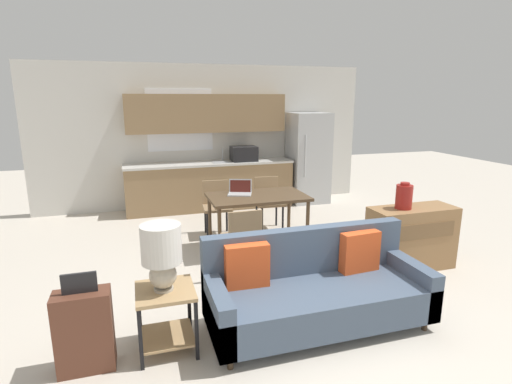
{
  "coord_description": "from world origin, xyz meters",
  "views": [
    {
      "loc": [
        -1.36,
        -3.09,
        2.09
      ],
      "look_at": [
        0.05,
        1.5,
        0.95
      ],
      "focal_mm": 28.0,
      "sensor_mm": 36.0,
      "label": 1
    }
  ],
  "objects_px": {
    "dining_table": "(257,201)",
    "side_table": "(166,309)",
    "refrigerator": "(308,158)",
    "table_lamp": "(162,252)",
    "dining_chair_far_left": "(217,204)",
    "dining_chair_near_left": "(243,237)",
    "couch": "(315,290)",
    "suitcase": "(84,331)",
    "credenza": "(411,238)",
    "dining_chair_far_right": "(268,200)",
    "vase": "(404,196)",
    "laptop": "(240,191)"
  },
  "relations": [
    {
      "from": "dining_table",
      "to": "side_table",
      "type": "bearing_deg",
      "value": -125.35
    },
    {
      "from": "refrigerator",
      "to": "table_lamp",
      "type": "relative_size",
      "value": 3.21
    },
    {
      "from": "dining_chair_far_left",
      "to": "dining_chair_near_left",
      "type": "height_order",
      "value": "same"
    },
    {
      "from": "couch",
      "to": "dining_chair_far_left",
      "type": "bearing_deg",
      "value": 97.58
    },
    {
      "from": "table_lamp",
      "to": "suitcase",
      "type": "xyz_separation_m",
      "value": [
        -0.62,
        -0.07,
        -0.55
      ]
    },
    {
      "from": "dining_chair_far_left",
      "to": "side_table",
      "type": "bearing_deg",
      "value": -105.68
    },
    {
      "from": "dining_chair_far_left",
      "to": "suitcase",
      "type": "xyz_separation_m",
      "value": [
        -1.63,
        -2.84,
        -0.15
      ]
    },
    {
      "from": "couch",
      "to": "credenza",
      "type": "distance_m",
      "value": 1.88
    },
    {
      "from": "side_table",
      "to": "suitcase",
      "type": "xyz_separation_m",
      "value": [
        -0.63,
        -0.07,
        -0.04
      ]
    },
    {
      "from": "suitcase",
      "to": "dining_chair_near_left",
      "type": "bearing_deg",
      "value": 38.58
    },
    {
      "from": "refrigerator",
      "to": "credenza",
      "type": "bearing_deg",
      "value": -92.17
    },
    {
      "from": "dining_chair_far_right",
      "to": "dining_chair_near_left",
      "type": "bearing_deg",
      "value": -116.31
    },
    {
      "from": "refrigerator",
      "to": "vase",
      "type": "distance_m",
      "value": 3.42
    },
    {
      "from": "credenza",
      "to": "laptop",
      "type": "relative_size",
      "value": 2.77
    },
    {
      "from": "suitcase",
      "to": "vase",
      "type": "bearing_deg",
      "value": 14.27
    },
    {
      "from": "refrigerator",
      "to": "suitcase",
      "type": "relative_size",
      "value": 2.21
    },
    {
      "from": "dining_table",
      "to": "table_lamp",
      "type": "distance_m",
      "value": 2.47
    },
    {
      "from": "suitcase",
      "to": "table_lamp",
      "type": "bearing_deg",
      "value": 6.53
    },
    {
      "from": "couch",
      "to": "dining_chair_far_right",
      "type": "relative_size",
      "value": 2.44
    },
    {
      "from": "vase",
      "to": "dining_chair_far_left",
      "type": "xyz_separation_m",
      "value": [
        -1.91,
        1.94,
        -0.45
      ]
    },
    {
      "from": "refrigerator",
      "to": "credenza",
      "type": "relative_size",
      "value": 1.67
    },
    {
      "from": "dining_chair_near_left",
      "to": "laptop",
      "type": "distance_m",
      "value": 1.02
    },
    {
      "from": "side_table",
      "to": "vase",
      "type": "height_order",
      "value": "vase"
    },
    {
      "from": "dining_chair_near_left",
      "to": "suitcase",
      "type": "relative_size",
      "value": 1.03
    },
    {
      "from": "dining_table",
      "to": "dining_chair_near_left",
      "type": "height_order",
      "value": "dining_chair_near_left"
    },
    {
      "from": "dining_table",
      "to": "table_lamp",
      "type": "xyz_separation_m",
      "value": [
        -1.43,
        -2.01,
        0.18
      ]
    },
    {
      "from": "dining_table",
      "to": "dining_chair_near_left",
      "type": "xyz_separation_m",
      "value": [
        -0.43,
        -0.79,
        -0.21
      ]
    },
    {
      "from": "couch",
      "to": "dining_chair_near_left",
      "type": "height_order",
      "value": "couch"
    },
    {
      "from": "refrigerator",
      "to": "dining_chair_far_left",
      "type": "bearing_deg",
      "value": -146.17
    },
    {
      "from": "vase",
      "to": "couch",
      "type": "bearing_deg",
      "value": -151.91
    },
    {
      "from": "refrigerator",
      "to": "dining_chair_near_left",
      "type": "xyz_separation_m",
      "value": [
        -2.19,
        -3.01,
        -0.42
      ]
    },
    {
      "from": "side_table",
      "to": "couch",
      "type": "bearing_deg",
      "value": 0.1
    },
    {
      "from": "vase",
      "to": "laptop",
      "type": "xyz_separation_m",
      "value": [
        -1.69,
        1.33,
        -0.11
      ]
    },
    {
      "from": "dining_chair_far_right",
      "to": "couch",
      "type": "bearing_deg",
      "value": -97.62
    },
    {
      "from": "refrigerator",
      "to": "side_table",
      "type": "distance_m",
      "value": 5.32
    },
    {
      "from": "couch",
      "to": "side_table",
      "type": "xyz_separation_m",
      "value": [
        -1.36,
        -0.0,
        0.03
      ]
    },
    {
      "from": "dining_chair_far_left",
      "to": "dining_chair_near_left",
      "type": "relative_size",
      "value": 1.0
    },
    {
      "from": "table_lamp",
      "to": "dining_chair_near_left",
      "type": "distance_m",
      "value": 1.63
    },
    {
      "from": "credenza",
      "to": "dining_chair_far_right",
      "type": "height_order",
      "value": "dining_chair_far_right"
    },
    {
      "from": "dining_chair_far_right",
      "to": "refrigerator",
      "type": "bearing_deg",
      "value": 49.42
    },
    {
      "from": "vase",
      "to": "dining_chair_near_left",
      "type": "height_order",
      "value": "vase"
    },
    {
      "from": "side_table",
      "to": "laptop",
      "type": "height_order",
      "value": "laptop"
    },
    {
      "from": "dining_table",
      "to": "laptop",
      "type": "bearing_deg",
      "value": 144.79
    },
    {
      "from": "credenza",
      "to": "laptop",
      "type": "height_order",
      "value": "laptop"
    },
    {
      "from": "dining_table",
      "to": "dining_chair_far_right",
      "type": "bearing_deg",
      "value": 61.31
    },
    {
      "from": "couch",
      "to": "laptop",
      "type": "distance_m",
      "value": 2.21
    },
    {
      "from": "table_lamp",
      "to": "dining_chair_far_left",
      "type": "distance_m",
      "value": 2.97
    },
    {
      "from": "laptop",
      "to": "dining_chair_far_left",
      "type": "bearing_deg",
      "value": 129.57
    },
    {
      "from": "dining_chair_near_left",
      "to": "laptop",
      "type": "xyz_separation_m",
      "value": [
        0.22,
        0.93,
        0.34
      ]
    },
    {
      "from": "side_table",
      "to": "vase",
      "type": "distance_m",
      "value": 3.07
    }
  ]
}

